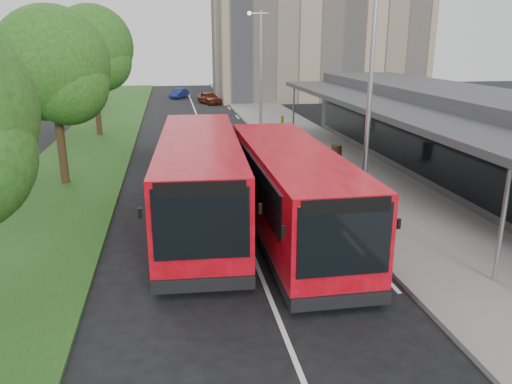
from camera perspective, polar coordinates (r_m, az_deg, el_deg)
ground at (r=15.08m, az=-0.38°, el=-7.19°), size 120.00×120.00×0.00m
pavement at (r=35.10m, az=4.02°, el=6.89°), size 5.00×80.00×0.15m
grass_verge at (r=34.47m, az=-17.61°, el=5.91°), size 5.00×80.00×0.10m
lane_centre_line at (r=29.32m, az=-5.16°, el=4.73°), size 0.12×70.00×0.01m
kerb_dashes at (r=33.61m, az=-0.08°, el=6.37°), size 0.12×56.00×0.01m
office_block at (r=57.97m, az=6.97°, el=19.60°), size 22.00×12.00×18.00m
station_building at (r=25.57m, az=21.36°, el=6.49°), size 7.70×26.00×4.00m
tree_mid at (r=23.17m, az=-22.19°, el=12.67°), size 4.75×4.75×7.64m
tree_far at (r=34.97m, az=-18.21°, el=14.94°), size 5.25×5.25×8.44m
lamp_post_near at (r=16.88m, az=12.64°, el=11.63°), size 1.44×0.28×8.00m
lamp_post_far at (r=36.17m, az=0.41°, el=14.63°), size 1.44×0.28×8.00m
bus_main at (r=16.05m, az=3.99°, el=-0.03°), size 2.79×10.29×2.91m
bus_second at (r=17.15m, az=-6.42°, el=1.31°), size 3.33×10.98×3.07m
litter_bin at (r=25.66m, az=9.15°, el=4.27°), size 0.67×0.67×0.97m
bollard at (r=34.06m, az=3.00°, el=7.71°), size 0.23×0.23×1.15m
car_near at (r=51.63m, az=-5.34°, el=10.66°), size 2.56×3.83×1.21m
car_far at (r=57.43m, az=-8.78°, el=11.09°), size 2.32×3.38×1.06m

